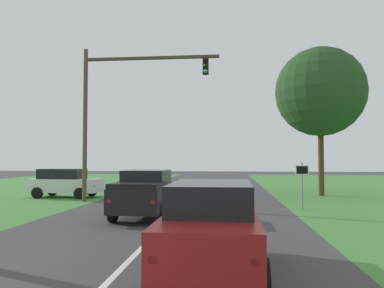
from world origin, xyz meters
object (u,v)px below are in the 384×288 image
at_px(pickup_truck_lead, 147,193).
at_px(traffic_light, 118,101).
at_px(crossing_suv_far, 65,182).
at_px(red_suv_near, 211,226).
at_px(oak_tree_right, 320,92).
at_px(keep_moving_sign, 302,180).

xyz_separation_m(pickup_truck_lead, traffic_light, (-2.86, 5.05, 4.69)).
bearing_deg(crossing_suv_far, red_suv_near, -56.04).
bearing_deg(traffic_light, red_suv_near, -64.87).
height_order(pickup_truck_lead, crossing_suv_far, pickup_truck_lead).
distance_m(oak_tree_right, crossing_suv_far, 17.53).
bearing_deg(crossing_suv_far, keep_moving_sign, -18.62).
height_order(traffic_light, keep_moving_sign, traffic_light).
bearing_deg(keep_moving_sign, crossing_suv_far, 161.38).
bearing_deg(crossing_suv_far, traffic_light, -28.41).
xyz_separation_m(traffic_light, crossing_suv_far, (-4.03, 2.18, -4.75)).
bearing_deg(oak_tree_right, keep_moving_sign, -109.70).
xyz_separation_m(pickup_truck_lead, keep_moving_sign, (6.81, 2.62, 0.44)).
relative_size(red_suv_near, pickup_truck_lead, 0.83).
bearing_deg(pickup_truck_lead, red_suv_near, -68.01).
distance_m(traffic_light, crossing_suv_far, 6.60).
distance_m(red_suv_near, crossing_suv_far, 17.75).
bearing_deg(oak_tree_right, red_suv_near, -110.18).
height_order(red_suv_near, pickup_truck_lead, pickup_truck_lead).
xyz_separation_m(traffic_light, keep_moving_sign, (9.67, -2.44, -4.25)).
distance_m(pickup_truck_lead, keep_moving_sign, 7.31).
bearing_deg(red_suv_near, traffic_light, 115.13).
distance_m(keep_moving_sign, oak_tree_right, 9.41).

